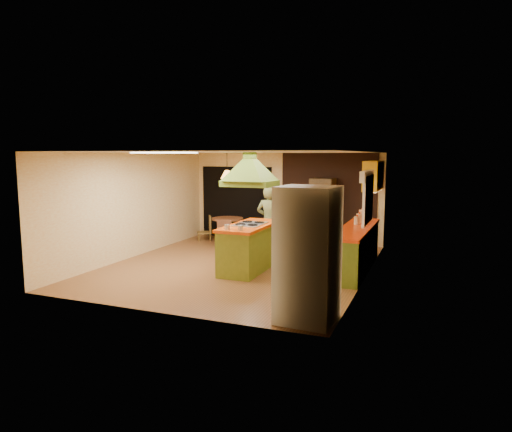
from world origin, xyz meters
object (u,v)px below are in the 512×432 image
at_px(refrigerator, 308,255).
at_px(dining_table, 228,225).
at_px(kitchen_island, 250,247).
at_px(wall_oven, 322,212).
at_px(man, 269,221).
at_px(canister_large, 362,215).

distance_m(refrigerator, dining_table, 6.52).
relative_size(refrigerator, dining_table, 2.25).
distance_m(kitchen_island, dining_table, 3.30).
relative_size(wall_oven, dining_table, 2.06).
bearing_deg(man, kitchen_island, 93.60).
height_order(wall_oven, canister_large, wall_oven).
bearing_deg(canister_large, kitchen_island, -136.40).
relative_size(wall_oven, canister_large, 7.65).
relative_size(man, refrigerator, 0.86).
height_order(wall_oven, dining_table, wall_oven).
distance_m(dining_table, canister_large, 4.00).
height_order(kitchen_island, man, man).
xyz_separation_m(refrigerator, wall_oven, (-1.13, 5.68, -0.09)).
distance_m(wall_oven, canister_large, 1.72).
bearing_deg(man, dining_table, -37.30).
xyz_separation_m(refrigerator, canister_large, (0.11, 4.49, 0.04)).
height_order(kitchen_island, refrigerator, refrigerator).
relative_size(kitchen_island, dining_table, 2.22).
relative_size(dining_table, canister_large, 3.72).
distance_m(refrigerator, canister_large, 4.50).
distance_m(man, wall_oven, 2.02).
height_order(kitchen_island, dining_table, kitchen_island).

